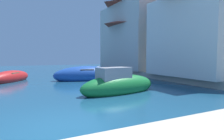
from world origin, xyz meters
name	(u,v)px	position (x,y,z in m)	size (l,w,h in m)	color
ground	(65,127)	(0.00, 0.00, 0.00)	(80.00, 80.00, 0.00)	navy
quay_promenade	(182,105)	(4.32, -0.37, 0.25)	(44.00, 32.00, 0.50)	#BCB29E
moored_boat_2	(10,78)	(-1.49, 12.22, 0.32)	(3.63, 4.11, 1.15)	#B21E1E
moored_boat_4	(119,85)	(3.97, 3.94, 0.45)	(5.04, 2.20, 1.75)	#197233
moored_boat_5	(86,75)	(4.28, 10.33, 0.43)	(5.67, 2.68, 1.56)	#1E479E
waterfront_building_main	(206,29)	(13.00, 5.47, 4.29)	(7.31, 7.35, 7.45)	white
waterfront_building_annex	(139,42)	(13.00, 15.01, 3.77)	(6.94, 9.58, 6.42)	beige
waterfront_building_far	(138,33)	(13.00, 15.26, 5.01)	(6.74, 10.04, 8.91)	beige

